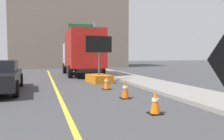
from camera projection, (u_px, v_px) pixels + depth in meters
sidewalk_curb at (210, 99)px, 8.04m from camera, size 2.22×48.00×0.14m
lane_center_stripe at (66, 111)px, 6.56m from camera, size 0.14×36.00×0.01m
arrow_board_trailer at (99, 74)px, 13.37m from camera, size 1.60×1.92×2.70m
box_truck at (82, 52)px, 17.91m from camera, size 2.64×6.78×3.42m
highway_guide_sign at (87, 38)px, 23.85m from camera, size 2.79×0.18×5.00m
far_building_block at (69, 27)px, 31.34m from camera, size 14.58×7.71×10.97m
traffic_cone_near_sign at (155, 102)px, 6.19m from camera, size 0.36×0.36×0.68m
traffic_cone_mid_lane at (125, 89)px, 8.40m from camera, size 0.36×0.36×0.75m
traffic_cone_far_lane at (107, 82)px, 10.62m from camera, size 0.36×0.36×0.73m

